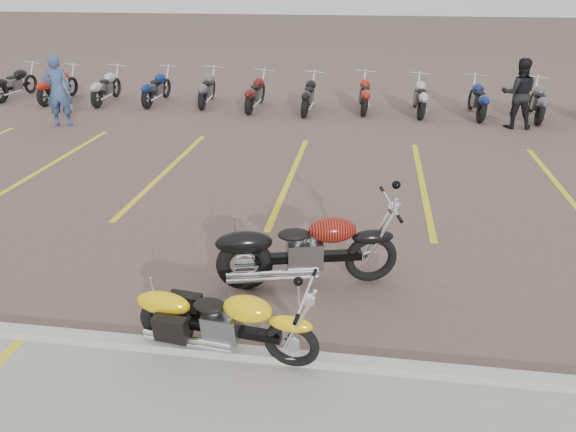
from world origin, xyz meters
The scene contains 9 objects.
ground centered at (0.00, 0.00, 0.00)m, with size 100.00×100.00×0.00m, color brown.
curb centered at (0.00, -2.00, 0.06)m, with size 60.00×0.18×0.12m, color #ADAAA3.
parking_stripes centered at (0.00, 4.00, 0.00)m, with size 38.00×5.50×0.01m, color gold, non-canonical shape.
yellow_cruiser centered at (0.12, -1.96, 0.43)m, with size 2.09×0.43×0.86m.
flame_cruiser centered at (0.80, -0.33, 0.50)m, with size 2.42×0.76×1.01m.
person_a centered at (-6.86, 7.25, 0.97)m, with size 0.70×0.46×1.93m, color #31486F.
person_b centered at (5.48, 8.87, 0.93)m, with size 0.91×0.71×1.86m, color black.
bollard centered at (-7.58, 8.90, 0.50)m, with size 0.15×0.15×1.00m, color silver.
bg_bike_row centered at (0.49, 10.15, 0.55)m, with size 22.12×2.01×1.10m.
Camera 1 is at (1.59, -6.96, 3.97)m, focal length 35.00 mm.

